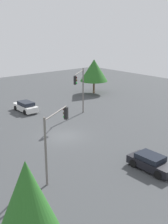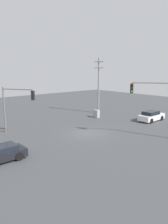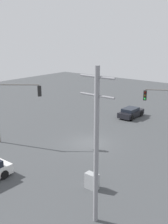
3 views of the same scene
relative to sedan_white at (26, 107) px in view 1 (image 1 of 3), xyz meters
name	(u,v)px [view 1 (image 1 of 3)]	position (x,y,z in m)	size (l,w,h in m)	color
ground_plane	(64,136)	(1.38, 11.30, -0.72)	(80.00, 80.00, 0.00)	#424447
sedan_white	(26,107)	(0.00, 0.00, 0.00)	(1.92, 4.47, 1.48)	silver
sedan_dark	(151,163)	(0.15, 22.20, -0.06)	(1.95, 4.14, 1.32)	black
traffic_signal_main	(55,131)	(6.81, 17.65, 3.10)	(3.73, 2.38, 5.50)	slate
traffic_signal_cross	(80,85)	(-4.57, 6.81, 3.65)	(3.80, 3.00, 6.31)	slate
tree_right	(94,70)	(-15.26, -2.37, 3.47)	(4.96, 4.96, 6.14)	brown
tree_far	(28,214)	(13.68, 25.75, 3.38)	(4.01, 4.01, 6.61)	#4C3823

